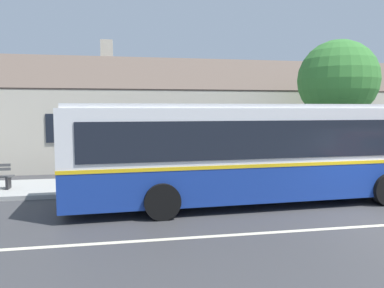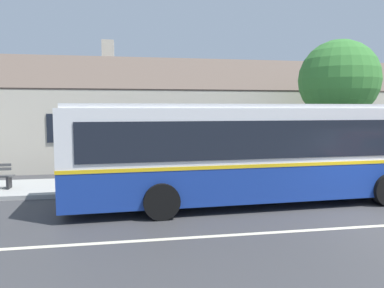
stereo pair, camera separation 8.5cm
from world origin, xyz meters
name	(u,v)px [view 1 (the left image)]	position (x,y,z in m)	size (l,w,h in m)	color
sidewalk_far	(293,179)	(0.00, 6.00, 0.07)	(60.00, 3.00, 0.15)	#9E9E99
community_building	(232,124)	(-0.36, 13.68, 2.05)	(27.52, 8.65, 6.96)	beige
transit_bus	(260,150)	(-2.66, 2.90, 1.68)	(12.16, 3.05, 3.13)	navy
bench_down_street	(115,173)	(-7.25, 5.86, 0.56)	(1.61, 0.51, 0.94)	#4C4C4C
street_tree_primary	(338,81)	(2.52, 7.03, 4.23)	(3.52, 3.52, 6.02)	#4C3828
bus_stop_sign	(372,143)	(2.86, 4.99, 1.64)	(0.36, 0.07, 2.40)	gray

